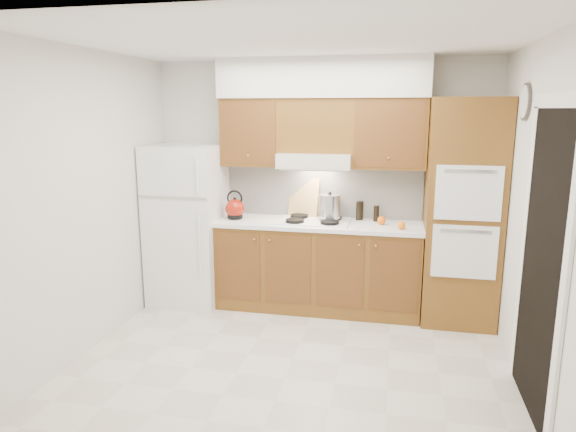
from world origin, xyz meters
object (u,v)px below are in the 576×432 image
object	(u,v)px
fridge	(188,224)
stock_pot	(330,207)
kettle	(235,209)
oven_cabinet	(462,213)

from	to	relation	value
fridge	stock_pot	size ratio (longest dim) A/B	7.18
kettle	stock_pot	world-z (taller)	stock_pot
kettle	stock_pot	distance (m)	1.01
fridge	kettle	size ratio (longest dim) A/B	8.43
kettle	fridge	bearing A→B (deg)	-158.60
fridge	oven_cabinet	bearing A→B (deg)	0.70
oven_cabinet	kettle	xyz separation A→B (m)	(-2.31, -0.01, -0.05)
stock_pot	oven_cabinet	bearing A→B (deg)	-4.94
kettle	oven_cabinet	bearing A→B (deg)	18.32
fridge	kettle	bearing A→B (deg)	3.22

